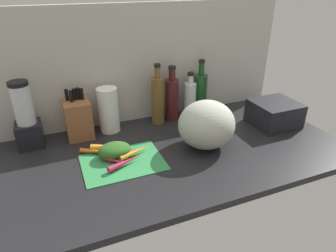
{
  "coord_description": "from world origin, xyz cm",
  "views": [
    {
      "loc": [
        -39.61,
        -106.22,
        71.0
      ],
      "look_at": [
        4.09,
        -0.01,
        12.42
      ],
      "focal_mm": 31.56,
      "sensor_mm": 36.0,
      "label": 1
    }
  ],
  "objects_px": {
    "carrot_4": "(135,152)",
    "carrot_5": "(100,152)",
    "knife_block": "(78,118)",
    "dish_rack": "(274,113)",
    "carrot_1": "(123,149)",
    "carrot_6": "(126,153)",
    "carrot_3": "(110,147)",
    "bottle_2": "(190,99)",
    "cutting_board": "(123,162)",
    "bottle_3": "(200,93)",
    "carrot_0": "(126,162)",
    "bottle_0": "(158,99)",
    "bottle_1": "(172,98)",
    "winter_squash": "(206,125)",
    "carrot_2": "(115,161)",
    "paper_towel_roll": "(108,110)",
    "blender_appliance": "(26,120)"
  },
  "relations": [
    {
      "from": "cutting_board",
      "to": "carrot_5",
      "type": "distance_m",
      "value": 0.13
    },
    {
      "from": "carrot_0",
      "to": "cutting_board",
      "type": "bearing_deg",
      "value": 101.2
    },
    {
      "from": "carrot_6",
      "to": "bottle_3",
      "type": "relative_size",
      "value": 0.51
    },
    {
      "from": "carrot_6",
      "to": "winter_squash",
      "type": "distance_m",
      "value": 0.38
    },
    {
      "from": "carrot_5",
      "to": "paper_towel_roll",
      "type": "height_order",
      "value": "paper_towel_roll"
    },
    {
      "from": "carrot_2",
      "to": "carrot_3",
      "type": "height_order",
      "value": "carrot_3"
    },
    {
      "from": "paper_towel_roll",
      "to": "bottle_3",
      "type": "xyz_separation_m",
      "value": [
        0.52,
        0.01,
        0.01
      ]
    },
    {
      "from": "carrot_5",
      "to": "knife_block",
      "type": "height_order",
      "value": "knife_block"
    },
    {
      "from": "carrot_0",
      "to": "dish_rack",
      "type": "distance_m",
      "value": 0.84
    },
    {
      "from": "paper_towel_roll",
      "to": "bottle_0",
      "type": "bearing_deg",
      "value": -1.97
    },
    {
      "from": "paper_towel_roll",
      "to": "bottle_0",
      "type": "distance_m",
      "value": 0.26
    },
    {
      "from": "carrot_0",
      "to": "dish_rack",
      "type": "xyz_separation_m",
      "value": [
        0.83,
        0.08,
        0.04
      ]
    },
    {
      "from": "dish_rack",
      "to": "carrot_2",
      "type": "bearing_deg",
      "value": -176.27
    },
    {
      "from": "knife_block",
      "to": "paper_towel_roll",
      "type": "distance_m",
      "value": 0.15
    },
    {
      "from": "carrot_1",
      "to": "winter_squash",
      "type": "xyz_separation_m",
      "value": [
        0.37,
        -0.08,
        0.09
      ]
    },
    {
      "from": "carrot_3",
      "to": "blender_appliance",
      "type": "relative_size",
      "value": 0.55
    },
    {
      "from": "knife_block",
      "to": "bottle_2",
      "type": "distance_m",
      "value": 0.6
    },
    {
      "from": "bottle_2",
      "to": "dish_rack",
      "type": "bearing_deg",
      "value": -33.88
    },
    {
      "from": "carrot_1",
      "to": "dish_rack",
      "type": "height_order",
      "value": "dish_rack"
    },
    {
      "from": "knife_block",
      "to": "bottle_3",
      "type": "height_order",
      "value": "bottle_3"
    },
    {
      "from": "carrot_4",
      "to": "carrot_5",
      "type": "xyz_separation_m",
      "value": [
        -0.14,
        0.07,
        -0.0
      ]
    },
    {
      "from": "carrot_3",
      "to": "dish_rack",
      "type": "distance_m",
      "value": 0.87
    },
    {
      "from": "carrot_6",
      "to": "bottle_3",
      "type": "height_order",
      "value": "bottle_3"
    },
    {
      "from": "bottle_3",
      "to": "knife_block",
      "type": "bearing_deg",
      "value": -179.55
    },
    {
      "from": "carrot_6",
      "to": "bottle_3",
      "type": "bearing_deg",
      "value": 29.94
    },
    {
      "from": "knife_block",
      "to": "dish_rack",
      "type": "height_order",
      "value": "knife_block"
    },
    {
      "from": "cutting_board",
      "to": "blender_appliance",
      "type": "bearing_deg",
      "value": 139.61
    },
    {
      "from": "blender_appliance",
      "to": "carrot_3",
      "type": "bearing_deg",
      "value": -31.35
    },
    {
      "from": "carrot_5",
      "to": "knife_block",
      "type": "relative_size",
      "value": 0.74
    },
    {
      "from": "carrot_0",
      "to": "carrot_3",
      "type": "bearing_deg",
      "value": 104.58
    },
    {
      "from": "carrot_3",
      "to": "carrot_6",
      "type": "xyz_separation_m",
      "value": [
        0.05,
        -0.07,
        -0.0
      ]
    },
    {
      "from": "knife_block",
      "to": "dish_rack",
      "type": "bearing_deg",
      "value": -15.44
    },
    {
      "from": "carrot_1",
      "to": "carrot_3",
      "type": "xyz_separation_m",
      "value": [
        -0.05,
        0.03,
        0.0
      ]
    },
    {
      "from": "carrot_2",
      "to": "dish_rack",
      "type": "relative_size",
      "value": 0.48
    },
    {
      "from": "carrot_1",
      "to": "carrot_4",
      "type": "xyz_separation_m",
      "value": [
        0.04,
        -0.04,
        -0.0
      ]
    },
    {
      "from": "bottle_0",
      "to": "bottle_1",
      "type": "height_order",
      "value": "bottle_0"
    },
    {
      "from": "bottle_1",
      "to": "bottle_3",
      "type": "distance_m",
      "value": 0.17
    },
    {
      "from": "cutting_board",
      "to": "carrot_3",
      "type": "xyz_separation_m",
      "value": [
        -0.03,
        0.1,
        0.02
      ]
    },
    {
      "from": "carrot_1",
      "to": "carrot_6",
      "type": "xyz_separation_m",
      "value": [
        0.0,
        -0.04,
        -0.0
      ]
    },
    {
      "from": "carrot_6",
      "to": "blender_appliance",
      "type": "bearing_deg",
      "value": 144.41
    },
    {
      "from": "carrot_6",
      "to": "carrot_2",
      "type": "bearing_deg",
      "value": -148.41
    },
    {
      "from": "carrot_1",
      "to": "cutting_board",
      "type": "bearing_deg",
      "value": -107.78
    },
    {
      "from": "carrot_4",
      "to": "dish_rack",
      "type": "relative_size",
      "value": 0.69
    },
    {
      "from": "winter_squash",
      "to": "bottle_2",
      "type": "distance_m",
      "value": 0.32
    },
    {
      "from": "bottle_1",
      "to": "carrot_5",
      "type": "bearing_deg",
      "value": -152.74
    },
    {
      "from": "knife_block",
      "to": "bottle_1",
      "type": "distance_m",
      "value": 0.5
    },
    {
      "from": "carrot_6",
      "to": "carrot_3",
      "type": "bearing_deg",
      "value": 125.68
    },
    {
      "from": "cutting_board",
      "to": "knife_block",
      "type": "relative_size",
      "value": 1.42
    },
    {
      "from": "carrot_0",
      "to": "bottle_2",
      "type": "distance_m",
      "value": 0.57
    },
    {
      "from": "carrot_4",
      "to": "carrot_5",
      "type": "height_order",
      "value": "carrot_4"
    }
  ]
}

